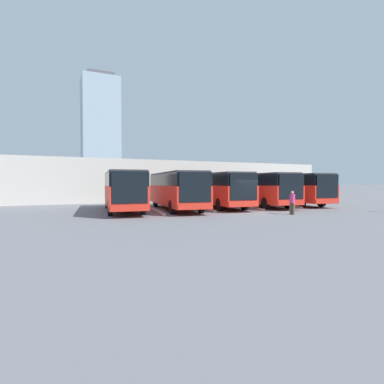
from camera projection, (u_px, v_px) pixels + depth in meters
name	position (u px, v px, depth m)	size (l,w,h in m)	color
ground_plane	(252.00, 213.00, 22.52)	(600.00, 600.00, 0.00)	slate
bus_0	(290.00, 188.00, 30.87)	(3.78, 10.79, 3.12)	red
curb_divider_0	(284.00, 206.00, 28.62)	(0.24, 5.13, 0.15)	#B2B2AD
bus_1	(258.00, 188.00, 28.85)	(3.78, 10.79, 3.12)	red
curb_divider_1	(249.00, 207.00, 26.60)	(0.24, 5.13, 0.15)	#B2B2AD
bus_2	(217.00, 188.00, 27.42)	(3.78, 10.79, 3.12)	red
curb_divider_2	(204.00, 209.00, 25.16)	(0.24, 5.13, 0.15)	#B2B2AD
bus_3	(176.00, 189.00, 25.09)	(3.78, 10.79, 3.12)	red
curb_divider_3	(157.00, 212.00, 22.84)	(0.24, 5.13, 0.15)	#B2B2AD
bus_4	(123.00, 189.00, 23.86)	(3.78, 10.79, 3.12)	red
pedestrian	(292.00, 202.00, 21.32)	(0.45, 0.45, 1.68)	brown
station_building	(166.00, 181.00, 40.16)	(43.93, 11.03, 4.99)	beige
office_tower	(100.00, 132.00, 160.03)	(18.89, 18.89, 59.83)	#93A8B7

